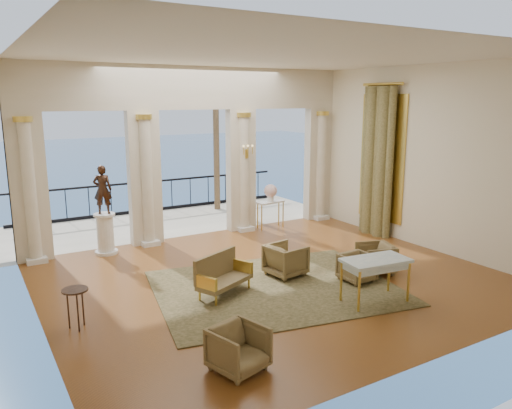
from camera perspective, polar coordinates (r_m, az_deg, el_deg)
floor at (r=10.56m, az=1.91°, el=-8.41°), size 9.00×9.00×0.00m
room_walls at (r=9.01m, az=5.91°, el=6.83°), size 9.00×9.00×9.00m
arcade at (r=13.31m, az=-7.00°, el=7.19°), size 9.00×0.56×4.50m
terrace at (r=15.55m, az=-9.72°, el=-2.04°), size 10.00×3.60×0.10m
balustrade at (r=16.92m, az=-11.74°, el=0.62°), size 9.00×0.06×1.03m
palm_tree at (r=16.64m, az=-4.67°, el=13.39°), size 2.00×2.00×4.50m
sea at (r=69.20m, az=-26.10°, el=2.76°), size 160.00×160.00×0.00m
curtain at (r=13.86m, az=13.64°, el=4.79°), size 0.33×1.40×4.09m
window_frame at (r=13.98m, az=14.21°, el=5.16°), size 0.04×1.60×3.40m
wall_sconce at (r=13.70m, az=-1.04°, el=5.92°), size 0.30×0.11×0.33m
rug at (r=10.03m, az=2.20°, el=-9.47°), size 5.22×4.40×0.02m
armchair_a at (r=7.11m, az=-2.01°, el=-15.95°), size 0.83×0.80×0.70m
armchair_b at (r=10.49m, az=11.51°, el=-6.94°), size 0.64×0.60×0.64m
armchair_c at (r=11.05m, az=13.51°, el=-5.86°), size 0.83×0.86×0.71m
armchair_d at (r=10.61m, az=3.44°, el=-6.17°), size 0.78×0.82×0.75m
settee at (r=9.63m, az=-3.98°, el=-8.00°), size 1.30×0.96×0.79m
game_table at (r=9.40m, az=13.52°, el=-6.57°), size 1.27×0.79×0.83m
pedestal at (r=12.56m, az=-16.83°, el=-3.29°), size 0.54×0.54×0.99m
statue at (r=12.33m, az=-17.14°, el=1.64°), size 0.50×0.42×1.16m
console_table at (r=14.39m, az=1.66°, el=-0.16°), size 0.85×0.42×0.78m
urn at (r=14.31m, az=1.67°, el=1.47°), size 0.38×0.38×0.50m
side_table at (r=8.68m, az=-19.96°, el=-9.68°), size 0.42×0.42×0.68m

